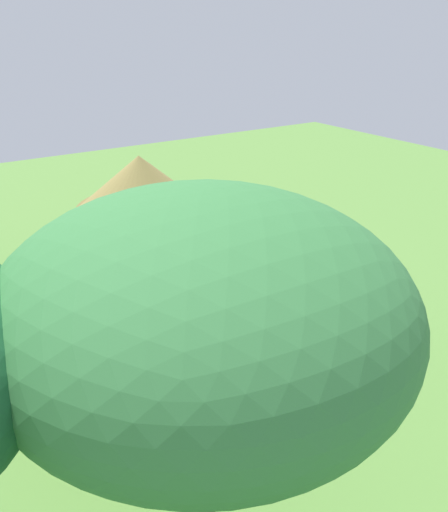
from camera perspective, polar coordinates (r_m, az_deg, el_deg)
name	(u,v)px	position (r m, az deg, el deg)	size (l,w,h in m)	color
ground_plane	(261,293)	(15.34, 3.61, -3.59)	(36.00, 36.00, 0.00)	#57873A
thatched_hut	(144,260)	(11.23, -7.64, -0.40)	(5.47, 5.47, 4.40)	beige
shade_umbrella	(151,192)	(14.72, -7.03, 6.14)	(3.68, 3.68, 2.99)	brown
patio_dining_table	(154,265)	(15.39, -6.68, -0.91)	(1.68, 1.28, 0.74)	silver
patio_chair_near_hut	(107,281)	(15.03, -11.12, -2.37)	(0.47, 0.45, 0.90)	silver
patio_chair_east_end	(196,281)	(14.75, -2.71, -2.44)	(0.57, 0.58, 0.90)	silver
patio_chair_near_lawn	(161,252)	(16.61, -6.07, 0.42)	(0.60, 0.60, 0.90)	silver
guest_beside_umbrella	(229,243)	(15.78, 0.49, 1.22)	(0.40, 0.53, 1.67)	black
standing_watcher	(350,257)	(15.17, 11.97, -0.07)	(0.52, 0.44, 1.73)	black
striped_lounge_chair	(285,289)	(15.04, 5.87, -3.16)	(0.73, 0.92, 0.61)	teal
zebra_nearest_camera	(296,229)	(17.16, 6.93, 2.60)	(2.19, 1.28, 1.47)	silver
zebra_by_umbrella	(358,299)	(13.02, 12.71, -4.04)	(1.58, 2.05, 1.58)	silver
acacia_tree_right_background	(203,318)	(5.52, -1.99, -5.97)	(3.99, 3.99, 5.33)	#4E3E2A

